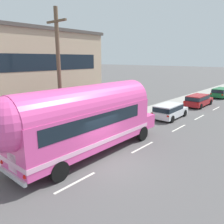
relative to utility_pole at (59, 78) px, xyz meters
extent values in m
plane|color=#565454|center=(4.20, 0.04, -4.42)|extent=(300.00, 300.00, 0.00)
cube|color=silver|center=(4.20, -2.42, -4.42)|extent=(0.14, 2.40, 0.01)
cube|color=silver|center=(4.20, 3.15, -4.42)|extent=(0.14, 2.40, 0.01)
cube|color=silver|center=(4.20, 8.51, -4.42)|extent=(0.14, 2.40, 0.01)
cube|color=silver|center=(4.20, 13.10, -4.42)|extent=(0.14, 2.40, 0.01)
cube|color=silver|center=(4.20, 18.31, -4.42)|extent=(0.14, 2.40, 0.01)
cube|color=silver|center=(0.46, 12.04, -4.42)|extent=(0.12, 80.00, 0.01)
cube|color=#9E9B93|center=(-0.76, 10.04, -4.35)|extent=(2.43, 90.00, 0.15)
cube|color=black|center=(-3.17, -0.86, -2.62)|extent=(0.08, 13.82, 1.20)
cube|color=black|center=(-3.17, -0.86, 0.88)|extent=(0.08, 13.82, 1.20)
cylinder|color=brown|center=(0.00, 0.00, -0.17)|extent=(0.24, 0.24, 8.50)
cube|color=brown|center=(0.00, 0.00, 3.28)|extent=(1.80, 0.12, 0.12)
cube|color=#EA4C9E|center=(2.34, 0.07, -2.67)|extent=(2.58, 9.05, 2.30)
cylinder|color=#EA4C9E|center=(2.34, 0.07, -1.52)|extent=(2.53, 8.95, 2.45)
sphere|color=#EA4C9E|center=(2.38, -4.40, -1.52)|extent=(2.40, 2.40, 2.40)
cube|color=#EA4C9E|center=(2.29, 5.23, -3.35)|extent=(2.27, 1.32, 0.95)
cube|color=#F4B2D6|center=(2.34, 0.07, -3.32)|extent=(2.62, 9.09, 0.24)
cube|color=black|center=(2.34, -0.23, -2.07)|extent=(2.60, 7.25, 0.76)
cube|color=black|center=(2.38, -4.41, -2.02)|extent=(2.00, 0.10, 0.84)
cube|color=#F4B2D6|center=(2.38, -4.42, -3.27)|extent=(0.80, 0.07, 0.90)
cube|color=silver|center=(2.38, -4.51, -3.87)|extent=(2.34, 0.16, 0.20)
sphere|color=red|center=(1.33, -4.44, -3.57)|extent=(0.20, 0.20, 0.20)
sphere|color=red|center=(3.43, -4.42, -3.57)|extent=(0.20, 0.20, 0.20)
cube|color=black|center=(2.29, 4.63, -2.02)|extent=(2.14, 0.12, 0.96)
cube|color=silver|center=(2.28, 5.92, -3.47)|extent=(0.90, 0.11, 0.56)
cylinder|color=black|center=(1.13, 4.17, -3.92)|extent=(0.27, 1.00, 1.00)
cylinder|color=black|center=(3.47, 4.19, -3.92)|extent=(0.27, 1.00, 1.00)
cylinder|color=black|center=(1.19, -2.86, -3.92)|extent=(0.27, 1.00, 1.00)
cylinder|color=black|center=(3.53, -2.84, -3.92)|extent=(0.27, 1.00, 1.00)
cube|color=white|center=(2.10, 11.08, -3.90)|extent=(1.94, 4.34, 0.60)
cube|color=white|center=(2.11, 10.60, -3.33)|extent=(1.71, 3.09, 0.55)
cube|color=black|center=(2.11, 10.60, -3.36)|extent=(1.77, 3.13, 0.43)
cube|color=red|center=(1.37, 8.90, -3.72)|extent=(0.20, 0.05, 0.14)
cube|color=red|center=(2.95, 8.94, -3.72)|extent=(0.20, 0.05, 0.14)
cylinder|color=black|center=(1.19, 12.50, -4.10)|extent=(0.22, 0.65, 0.64)
cylinder|color=black|center=(2.93, 12.55, -4.10)|extent=(0.22, 0.65, 0.64)
cylinder|color=black|center=(1.27, 9.61, -4.10)|extent=(0.22, 0.65, 0.64)
cylinder|color=black|center=(3.01, 9.66, -4.10)|extent=(0.22, 0.65, 0.64)
cube|color=#A5191E|center=(2.12, 18.42, -3.90)|extent=(1.83, 4.77, 0.60)
cube|color=#A5191E|center=(2.12, 17.94, -3.33)|extent=(1.63, 3.32, 0.55)
cube|color=black|center=(2.12, 17.94, -3.36)|extent=(1.69, 3.36, 0.43)
cube|color=red|center=(1.33, 16.02, -3.72)|extent=(0.20, 0.04, 0.14)
cube|color=red|center=(2.91, 16.02, -3.72)|extent=(0.20, 0.04, 0.14)
cylinder|color=black|center=(1.25, 20.11, -4.10)|extent=(0.20, 0.64, 0.64)
cylinder|color=black|center=(2.99, 20.11, -4.10)|extent=(0.20, 0.64, 0.64)
cylinder|color=black|center=(1.25, 16.73, -4.10)|extent=(0.20, 0.64, 0.64)
cylinder|color=black|center=(2.99, 16.73, -4.10)|extent=(0.20, 0.64, 0.64)
cube|color=#196633|center=(2.39, 26.80, -3.90)|extent=(1.86, 4.67, 0.60)
cube|color=#196633|center=(2.38, 26.32, -3.33)|extent=(1.64, 3.41, 0.55)
cube|color=black|center=(2.38, 26.32, -3.36)|extent=(1.70, 3.46, 0.43)
cube|color=red|center=(1.58, 24.49, -3.72)|extent=(0.20, 0.04, 0.14)
cube|color=red|center=(3.10, 24.46, -3.72)|extent=(0.20, 0.04, 0.14)
cylinder|color=black|center=(1.58, 28.43, -4.10)|extent=(0.21, 0.64, 0.64)
cylinder|color=black|center=(1.51, 25.20, -4.10)|extent=(0.21, 0.64, 0.64)
cylinder|color=black|center=(3.20, 25.16, -4.10)|extent=(0.21, 0.64, 0.64)
cube|color=red|center=(1.60, 30.82, -3.72)|extent=(0.20, 0.05, 0.14)
cylinder|color=black|center=(1.49, 31.52, -4.10)|extent=(0.22, 0.65, 0.64)
camera|label=1|loc=(11.54, -8.31, 1.17)|focal=35.77mm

